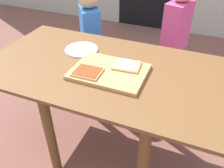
% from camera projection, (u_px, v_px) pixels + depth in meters
% --- Properties ---
extents(ground_plane, '(16.00, 16.00, 0.00)m').
position_uv_depth(ground_plane, '(112.00, 149.00, 1.76)').
color(ground_plane, brown).
extents(dining_table, '(1.51, 0.77, 0.71)m').
position_uv_depth(dining_table, '(112.00, 85.00, 1.41)').
color(dining_table, brown).
rests_on(dining_table, ground).
extents(cutting_board, '(0.40, 0.30, 0.02)m').
position_uv_depth(cutting_board, '(108.00, 71.00, 1.30)').
color(cutting_board, tan).
rests_on(cutting_board, dining_table).
extents(pizza_slice_near_left, '(0.15, 0.13, 0.01)m').
position_uv_depth(pizza_slice_near_left, '(87.00, 72.00, 1.27)').
color(pizza_slice_near_left, tan).
rests_on(pizza_slice_near_left, cutting_board).
extents(pizza_slice_far_right, '(0.16, 0.14, 0.01)m').
position_uv_depth(pizza_slice_far_right, '(127.00, 65.00, 1.32)').
color(pizza_slice_far_right, tan).
rests_on(pizza_slice_far_right, cutting_board).
extents(plate_white_left, '(0.21, 0.21, 0.01)m').
position_uv_depth(plate_white_left, '(82.00, 50.00, 1.52)').
color(plate_white_left, white).
rests_on(plate_white_left, dining_table).
extents(child_left, '(0.26, 0.28, 1.01)m').
position_uv_depth(child_left, '(91.00, 37.00, 1.99)').
color(child_left, navy).
rests_on(child_left, ground).
extents(child_right, '(0.20, 0.27, 1.06)m').
position_uv_depth(child_right, '(175.00, 38.00, 1.91)').
color(child_right, navy).
rests_on(child_right, ground).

